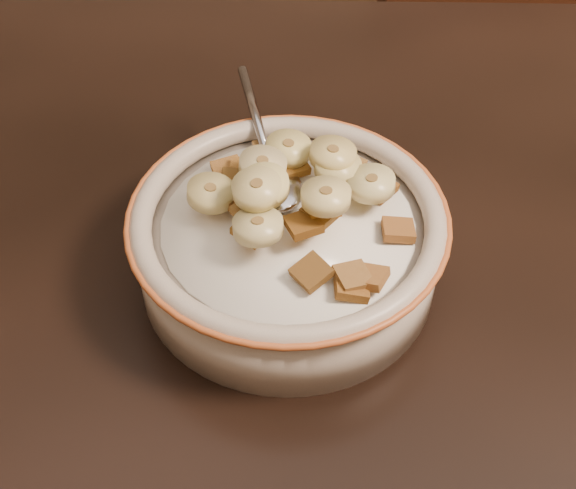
{
  "coord_description": "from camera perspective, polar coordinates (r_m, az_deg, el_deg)",
  "views": [
    {
      "loc": [
        -0.19,
        -0.28,
        1.17
      ],
      "look_at": [
        -0.19,
        0.09,
        0.78
      ],
      "focal_mm": 50.0,
      "sensor_mm": 36.0,
      "label": 1
    }
  ],
  "objects": [
    {
      "name": "cereal_square_17",
      "position": [
        0.53,
        -3.63,
        4.44
      ],
      "size": [
        0.02,
        0.02,
        0.01
      ],
      "primitive_type": "cube",
      "rotation": [
        0.15,
        0.17,
        0.11
      ],
      "color": "brown",
      "rests_on": "milk"
    },
    {
      "name": "cereal_square_19",
      "position": [
        0.48,
        5.78,
        -2.33
      ],
      "size": [
        0.03,
        0.03,
        0.01
      ],
      "primitive_type": "cube",
      "rotation": [
        -0.22,
        0.16,
        1.14
      ],
      "color": "olive",
      "rests_on": "milk"
    },
    {
      "name": "cereal_square_13",
      "position": [
        0.5,
        2.41,
        2.68
      ],
      "size": [
        0.03,
        0.03,
        0.01
      ],
      "primitive_type": "cube",
      "rotation": [
        -0.19,
        0.07,
        0.34
      ],
      "color": "#97681B",
      "rests_on": "milk"
    },
    {
      "name": "cereal_square_8",
      "position": [
        0.55,
        0.25,
        5.63
      ],
      "size": [
        0.03,
        0.03,
        0.01
      ],
      "primitive_type": "cube",
      "rotation": [
        0.06,
        -0.08,
        2.06
      ],
      "color": "#905718",
      "rests_on": "milk"
    },
    {
      "name": "cereal_square_18",
      "position": [
        0.49,
        1.11,
        1.44
      ],
      "size": [
        0.03,
        0.03,
        0.01
      ],
      "primitive_type": "cube",
      "rotation": [
        -0.1,
        -0.04,
        0.41
      ],
      "color": "brown",
      "rests_on": "milk"
    },
    {
      "name": "cereal_square_9",
      "position": [
        0.5,
        -2.55,
        1.12
      ],
      "size": [
        0.03,
        0.03,
        0.01
      ],
      "primitive_type": "cube",
      "rotation": [
        0.13,
        -0.08,
        0.95
      ],
      "color": "brown",
      "rests_on": "milk"
    },
    {
      "name": "cereal_square_5",
      "position": [
        0.5,
        2.35,
        2.33
      ],
      "size": [
        0.03,
        0.03,
        0.01
      ],
      "primitive_type": "cube",
      "rotation": [
        0.04,
        0.06,
        0.92
      ],
      "color": "brown",
      "rests_on": "milk"
    },
    {
      "name": "cereal_square_4",
      "position": [
        0.56,
        -1.43,
        6.83
      ],
      "size": [
        0.02,
        0.02,
        0.01
      ],
      "primitive_type": "cube",
      "rotation": [
        -0.16,
        0.13,
        1.74
      ],
      "color": "brown",
      "rests_on": "milk"
    },
    {
      "name": "cereal_square_20",
      "position": [
        0.51,
        2.59,
        2.9
      ],
      "size": [
        0.03,
        0.03,
        0.01
      ],
      "primitive_type": "cube",
      "rotation": [
        -0.18,
        0.03,
        1.9
      ],
      "color": "#975A24",
      "rests_on": "milk"
    },
    {
      "name": "spoon",
      "position": [
        0.54,
        -0.81,
        4.03
      ],
      "size": [
        0.05,
        0.06,
        0.01
      ],
      "primitive_type": "ellipsoid",
      "rotation": [
        0.0,
        0.0,
        3.4
      ],
      "color": "#9FA2AB",
      "rests_on": "cereal_bowl"
    },
    {
      "name": "banana_slice_4",
      "position": [
        0.5,
        -1.69,
        4.2
      ],
      "size": [
        0.04,
        0.04,
        0.02
      ],
      "primitive_type": "cylinder",
      "rotation": [
        0.12,
        -0.13,
        0.57
      ],
      "color": "#FDE787",
      "rests_on": "milk"
    },
    {
      "name": "cereal_square_10",
      "position": [
        0.48,
        1.68,
        -1.98
      ],
      "size": [
        0.03,
        0.03,
        0.01
      ],
      "primitive_type": "cube",
      "rotation": [
        -0.25,
        -0.03,
        2.26
      ],
      "color": "brown",
      "rests_on": "milk"
    },
    {
      "name": "cereal_square_16",
      "position": [
        0.51,
        7.86,
        1.04
      ],
      "size": [
        0.02,
        0.02,
        0.01
      ],
      "primitive_type": "cube",
      "rotation": [
        0.08,
        0.14,
        1.6
      ],
      "color": "brown",
      "rests_on": "milk"
    },
    {
      "name": "banana_slice_0",
      "position": [
        0.55,
        0.04,
        6.84
      ],
      "size": [
        0.03,
        0.03,
        0.01
      ],
      "primitive_type": "cylinder",
      "rotation": [
        -0.04,
        -0.09,
        3.06
      ],
      "color": "#FFF285",
      "rests_on": "milk"
    },
    {
      "name": "banana_slice_8",
      "position": [
        0.53,
        3.21,
        6.41
      ],
      "size": [
        0.04,
        0.04,
        0.01
      ],
      "primitive_type": "cylinder",
      "rotation": [
        -0.01,
        0.09,
        0.22
      ],
      "color": "#E4C375",
      "rests_on": "milk"
    },
    {
      "name": "banana_slice_3",
      "position": [
        0.48,
        -2.15,
        1.29
      ],
      "size": [
        0.04,
        0.04,
        0.01
      ],
      "primitive_type": "cylinder",
      "rotation": [
        0.04,
        0.13,
        2.11
      ],
      "color": "#E1CF89",
      "rests_on": "milk"
    },
    {
      "name": "cereal_square_6",
      "position": [
        0.54,
        -5.69,
        3.52
      ],
      "size": [
        0.03,
        0.03,
        0.01
      ],
      "primitive_type": "cube",
      "rotation": [
        -0.12,
        -0.01,
        0.65
      ],
      "color": "olive",
      "rests_on": "milk"
    },
    {
      "name": "banana_slice_9",
      "position": [
        0.53,
        3.56,
        5.5
      ],
      "size": [
        0.04,
        0.04,
        0.01
      ],
      "primitive_type": "cylinder",
      "rotation": [
        -0.02,
        -0.08,
        2.86
      ],
      "color": "#CFB87C",
      "rests_on": "milk"
    },
    {
      "name": "cereal_square_11",
      "position": [
        0.48,
        4.54,
        -3.04
      ],
      "size": [
        0.02,
        0.02,
        0.01
      ],
      "primitive_type": "cube",
      "rotation": [
        0.22,
        0.12,
        1.6
      ],
      "color": "#946124",
      "rests_on": "milk"
    },
    {
      "name": "cereal_square_3",
      "position": [
        0.51,
        2.45,
        3.09
      ],
      "size": [
        0.02,
        0.02,
        0.01
      ],
      "primitive_type": "cube",
      "rotation": [
        -0.2,
        -0.18,
        3.03
      ],
      "color": "#935B21",
      "rests_on": "milk"
    },
    {
      "name": "cereal_square_0",
      "position": [
        0.48,
        4.63,
        -2.31
      ],
      "size": [
        0.03,
        0.03,
        0.01
      ],
      "primitive_type": "cube",
      "rotation": [
        0.03,
        0.12,
        0.4
      ],
      "color": "olive",
      "rests_on": "milk"
    },
    {
      "name": "banana_slice_2",
      "position": [
        0.49,
        -2.22,
        3.97
      ],
      "size": [
        0.04,
        0.04,
        0.01
      ],
      "primitive_type": "cylinder",
      "rotation": [
        0.05,
        -0.11,
        0.6
      ],
      "color": "#FFEBA1",
      "rests_on": "milk"
    },
    {
      "name": "banana_slice_6",
      "position": [
        0.52,
        -5.5,
        3.67
      ],
      "size": [
        0.04,
        0.04,
        0.01
      ],
      "primitive_type": "cylinder",
      "rotation": [
        0.12,
        -0.03,
        1.85
      ],
      "color": "#DDC677",
      "rests_on": "milk"
    },
    {
      "name": "cereal_bowl",
      "position": [
        0.54,
        0.0,
        -0.44
      ],
      "size": [
        0.2,
        0.2,
        0.05
      ],
      "primitive_type": "cylinder",
      "color": "beige",
      "rests_on": "table"
    },
    {
      "name": "cereal_square_14",
      "position": [
        0.54,
        6.47,
        4.05
      ],
      "size": [
        0.03,
        0.03,
        0.01
      ],
      "primitive_type": "cube",
      "rotation": [
        0.05,
        -0.06,
        2.46
      ],
      "color": "brown",
      "rests_on": "milk"
    },
    {
      "name": "cereal_square_21",
      "position": [
        0.5,
        -2.59,
        2.52
      ],
      "size": [
        0.03,
        0.03,
        0.01
      ],
      "primitive_type": "cube",
      "rotation": [
        -0.08,
        -0.0,
        2.41
      ],
      "color": "olive",
      "rests_on": "milk"
    },
    {
      "name": "chair",
      "position": [
        1.13,
        16.63,
        5.96
      ],
      "size": [
        0.49,
        0.49,
        0.93
      ],
      "primitive_type": "cube",
      "rotation": [
        0.0,
        0.0,
        0.21
      ],
      "color": "black",
      "rests_on": "floor"
    },
    {
      "name": "milk",
      "position": [
        0.52,
        0.0,
        1.35
      ],
      "size": [
        0.17,
        0.17,
        0.0
      ],
      "primitive_type": "cylinder",
      "color": "white",
      "rests_on": "cereal_bowl"
    },
    {
      "name": "banana_slice_1",
      "position": [
        0.52,
        -1.8,
        5.62
      ],
      "size": [
        0.04,
        0.04,
        0.01
      ],
      "primitive_type": "cylinder",
      "rotation": [
        -0.0,
        -0.11,
        2.92
      ],
      "color": "beige",
      "rests_on": "milk"
    },
    {
      "name": "banana_slice_7",
      "position": [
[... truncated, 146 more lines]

